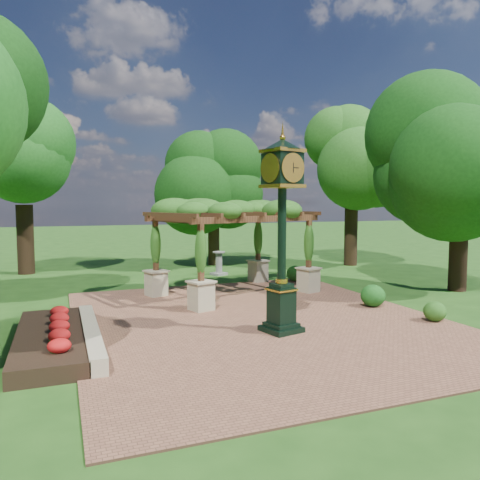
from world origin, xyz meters
name	(u,v)px	position (x,y,z in m)	size (l,w,h in m)	color
ground	(274,330)	(0.00, 0.00, 0.00)	(120.00, 120.00, 0.00)	#1E4714
brick_plaza	(259,320)	(0.00, 1.00, 0.02)	(10.00, 12.00, 0.04)	brown
border_wall	(91,335)	(-4.60, 0.50, 0.20)	(0.35, 5.00, 0.40)	#C6B793
flower_bed	(50,340)	(-5.50, 0.50, 0.18)	(1.50, 5.00, 0.36)	red
pedestal_clock	(282,217)	(0.05, -0.34, 3.00)	(1.20, 1.20, 5.02)	black
pergola	(234,216)	(0.66, 4.83, 2.88)	(6.36, 4.98, 3.51)	#BFB48E
sundial	(219,265)	(1.63, 9.45, 0.48)	(0.79, 0.79, 1.10)	gray
shrub_front	(435,311)	(4.53, -0.95, 0.32)	(0.62, 0.62, 0.56)	#265819
shrub_mid	(373,296)	(4.07, 1.22, 0.39)	(0.78, 0.78, 0.70)	#175117
shrub_back	(295,273)	(4.04, 6.44, 0.37)	(0.73, 0.73, 0.66)	#23641C
tree_west_far	(22,151)	(-6.75, 13.09, 5.74)	(3.93, 3.93, 8.42)	black
tree_north	(214,184)	(2.53, 12.98, 4.38)	(4.01, 4.01, 6.38)	#372616
tree_east_far	(353,146)	(9.35, 10.18, 6.36)	(4.11, 4.11, 9.28)	black
tree_east_near	(462,152)	(8.91, 2.49, 5.23)	(4.97, 4.97, 7.60)	black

